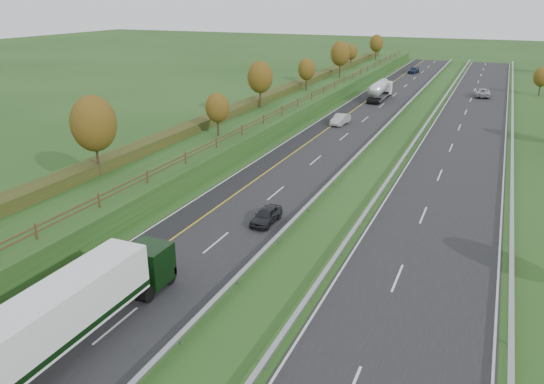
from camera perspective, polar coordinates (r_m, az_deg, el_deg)
The scene contains 18 objects.
ground at distance 68.00m, azimuth 12.30°, elevation 4.47°, with size 400.00×400.00×0.00m, color #214619.
near_carriageway at distance 74.48m, azimuth 7.02°, elevation 6.17°, with size 10.50×200.00×0.04m, color black.
far_carriageway at distance 71.85m, azimuth 19.76°, elevation 4.59°, with size 10.50×200.00×0.04m, color black.
hard_shoulder at distance 75.56m, azimuth 4.28°, elevation 6.47°, with size 3.00×200.00×0.04m, color black.
lane_markings at distance 72.91m, azimuth 11.84°, elevation 5.60°, with size 26.75×200.00×0.01m.
embankment_left at distance 78.73m, azimuth -2.13°, elevation 7.81°, with size 12.00×200.00×2.00m, color #214619.
hedge_left at distance 79.27m, azimuth -3.47°, elevation 9.01°, with size 2.20×180.00×1.10m, color #2D3716.
fence_left at distance 76.22m, azimuth 0.82°, elevation 8.73°, with size 0.12×189.06×1.20m.
median_barrier_near at distance 73.02m, azimuth 11.35°, elevation 6.12°, with size 0.32×200.00×0.71m.
median_barrier_far at distance 72.20m, azimuth 15.32°, elevation 5.63°, with size 0.32×200.00×0.71m.
outer_barrier_far at distance 71.67m, azimuth 24.43°, elevation 4.42°, with size 0.32×200.00×0.71m.
trees_left at distance 74.60m, azimuth -3.06°, elevation 11.29°, with size 6.64×164.30×7.66m.
box_lorry at distance 30.58m, azimuth -21.12°, elevation -12.02°, with size 2.58×16.28×4.06m.
road_tanker at distance 101.52m, azimuth 11.54°, elevation 10.74°, with size 2.40×11.22×3.46m.
car_dark_near at distance 44.49m, azimuth -0.63°, elevation -2.54°, with size 1.61×4.01×1.37m, color black.
car_silver_mid at distance 80.31m, azimuth 7.37°, elevation 7.76°, with size 1.63×4.67×1.54m, color #ADAEB2.
car_small_far at distance 140.05m, azimuth 14.98°, elevation 12.54°, with size 1.98×4.86×1.41m, color #13213C.
car_oncoming at distance 110.10m, azimuth 21.71°, elevation 9.91°, with size 2.65×5.74×1.60m, color #A8A7AC.
Camera 1 is at (19.88, -9.49, 17.97)m, focal length 35.00 mm.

